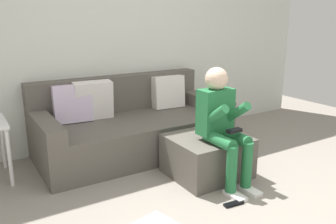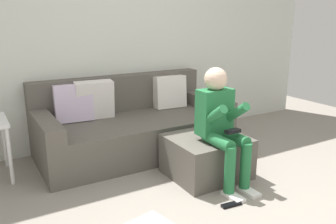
{
  "view_description": "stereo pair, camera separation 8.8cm",
  "coord_description": "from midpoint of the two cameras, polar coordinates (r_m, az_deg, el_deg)",
  "views": [
    {
      "loc": [
        -1.74,
        -1.58,
        1.5
      ],
      "look_at": [
        0.06,
        1.36,
        0.56
      ],
      "focal_mm": 37.45,
      "sensor_mm": 36.0,
      "label": 1
    },
    {
      "loc": [
        -1.67,
        -1.63,
        1.5
      ],
      "look_at": [
        0.06,
        1.36,
        0.56
      ],
      "focal_mm": 37.45,
      "sensor_mm": 36.0,
      "label": 2
    }
  ],
  "objects": [
    {
      "name": "wall_back",
      "position": [
        4.3,
        -6.87,
        13.77
      ],
      "size": [
        5.75,
        0.1,
        2.8
      ],
      "primitive_type": "cube",
      "color": "silver",
      "rests_on": "ground_plane"
    },
    {
      "name": "couch_sectional",
      "position": [
        4.0,
        -5.36,
        -2.27
      ],
      "size": [
        2.1,
        1.0,
        0.83
      ],
      "color": "#59544C",
      "rests_on": "ground_plane"
    },
    {
      "name": "ottoman",
      "position": [
        3.44,
        7.01,
        -7.14
      ],
      "size": [
        0.71,
        0.64,
        0.39
      ],
      "primitive_type": "cube",
      "color": "#59544C",
      "rests_on": "ground_plane"
    },
    {
      "name": "person_seated",
      "position": [
        3.19,
        9.39,
        -1.32
      ],
      "size": [
        0.32,
        0.63,
        1.07
      ],
      "color": "#26723F",
      "rests_on": "ground_plane"
    },
    {
      "name": "remote_near_ottoman",
      "position": [
        3.02,
        11.11,
        -14.57
      ],
      "size": [
        0.18,
        0.07,
        0.02
      ],
      "primitive_type": "cube",
      "rotation": [
        0.0,
        0.0,
        -0.1
      ],
      "color": "black",
      "rests_on": "ground_plane"
    }
  ]
}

